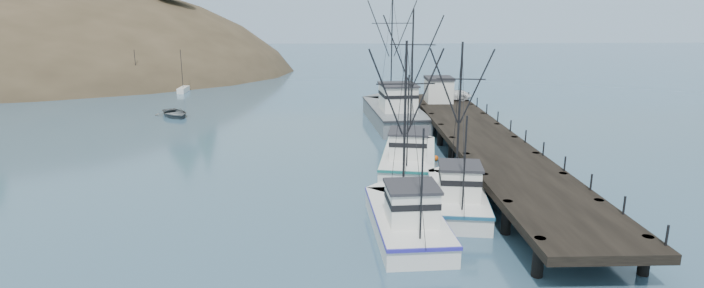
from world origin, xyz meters
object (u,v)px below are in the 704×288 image
(trawler_far, at_px, (409,155))
(pickup_truck, at_px, (449,94))
(pier, at_px, (483,141))
(motorboat, at_px, (175,116))
(trawler_mid, at_px, (406,217))
(work_vessel, at_px, (393,112))
(pier_shed, at_px, (439,89))
(trawler_near, at_px, (457,195))

(trawler_far, distance_m, pickup_truck, 20.61)
(pier, height_order, pickup_truck, pickup_truck)
(motorboat, bearing_deg, trawler_far, -72.43)
(trawler_mid, distance_m, work_vessel, 29.42)
(pier_shed, distance_m, motorboat, 30.42)
(trawler_mid, bearing_deg, trawler_far, 81.59)
(work_vessel, distance_m, pier_shed, 5.84)
(trawler_near, distance_m, motorboat, 39.79)
(trawler_far, relative_size, work_vessel, 0.75)
(work_vessel, bearing_deg, pickup_truck, 24.32)
(trawler_far, relative_size, pier_shed, 3.97)
(trawler_near, relative_size, pickup_truck, 2.14)
(pier_shed, bearing_deg, motorboat, 175.10)
(motorboat, bearing_deg, pier, -64.49)
(trawler_near, bearing_deg, trawler_mid, -135.82)
(trawler_near, bearing_deg, pier_shed, 82.05)
(pier, distance_m, pickup_truck, 18.04)
(pier, xyz_separation_m, work_vessel, (-5.89, 14.99, -0.46))
(trawler_near, xyz_separation_m, pier_shed, (3.80, 27.25, 2.60))
(trawler_far, distance_m, motorboat, 31.89)
(trawler_mid, bearing_deg, trawler_near, 44.18)
(motorboat, bearing_deg, trawler_mid, -88.66)
(work_vessel, height_order, pickup_truck, work_vessel)
(trawler_near, height_order, pier_shed, trawler_near)
(trawler_near, height_order, pickup_truck, trawler_near)
(pier, distance_m, trawler_far, 6.50)
(trawler_far, xyz_separation_m, motorboat, (-24.50, 20.40, -0.82))
(work_vessel, bearing_deg, trawler_mid, -94.59)
(trawler_far, bearing_deg, motorboat, 140.22)
(trawler_near, relative_size, work_vessel, 0.64)
(pier_shed, relative_size, motorboat, 0.62)
(pier, relative_size, motorboat, 8.53)
(pier, bearing_deg, trawler_far, -168.66)
(pier, height_order, work_vessel, work_vessel)
(trawler_mid, bearing_deg, work_vessel, 85.41)
(trawler_mid, height_order, pickup_truck, trawler_mid)
(pier, xyz_separation_m, pickup_truck, (0.76, 18.00, 1.01))
(motorboat, bearing_deg, trawler_near, -81.24)
(trawler_near, distance_m, trawler_far, 9.61)
(trawler_mid, relative_size, trawler_far, 0.88)
(pier, distance_m, trawler_near, 11.64)
(motorboat, bearing_deg, pier_shed, -37.56)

